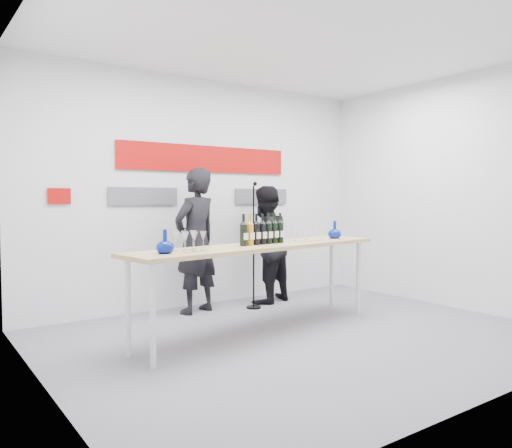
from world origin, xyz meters
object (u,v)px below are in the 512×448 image
at_px(tasting_table, 261,251).
at_px(presenter_left, 196,241).
at_px(mic_stand, 254,270).
at_px(presenter_right, 265,245).

xyz_separation_m(tasting_table, presenter_left, (-0.13, 1.20, 0.03)).
xyz_separation_m(tasting_table, mic_stand, (0.59, 0.99, -0.37)).
distance_m(presenter_right, mic_stand, 0.49).
relative_size(tasting_table, presenter_right, 1.99).
distance_m(tasting_table, mic_stand, 1.21).
relative_size(tasting_table, presenter_left, 1.77).
bearing_deg(tasting_table, mic_stand, 51.21).
distance_m(tasting_table, presenter_left, 1.21).
relative_size(presenter_right, mic_stand, 0.97).
bearing_deg(mic_stand, presenter_left, -178.80).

